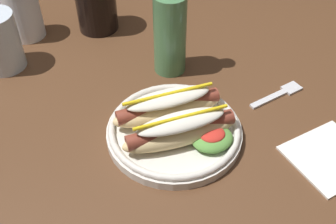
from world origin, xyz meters
The scene contains 7 objects.
dining_table centered at (0.00, 0.00, 0.65)m, with size 1.49×0.85×0.74m.
hot_dog_plate centered at (-0.03, -0.16, 0.77)m, with size 0.23×0.23×0.08m.
fork centered at (0.20, -0.13, 0.74)m, with size 0.12×0.04×0.00m.
soda_cup centered at (-0.07, 0.23, 0.81)m, with size 0.09×0.09×0.14m, color black.
extra_cup centered at (-0.23, 0.26, 0.80)m, with size 0.08×0.08×0.11m, color white.
glass_bottle centered at (0.03, 0.02, 0.84)m, with size 0.07×0.07×0.26m.
napkin centered at (0.19, -0.30, 0.74)m, with size 0.13×0.12×0.00m, color white.
Camera 1 is at (-0.22, -0.61, 1.26)m, focal length 43.58 mm.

